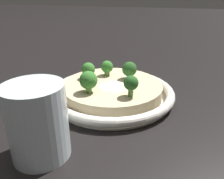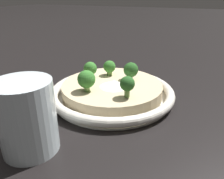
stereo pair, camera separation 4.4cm
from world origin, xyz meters
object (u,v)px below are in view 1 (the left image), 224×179
object	(u,v)px
risotto_bowl	(112,91)
broccoli_back_right	(107,67)
broccoli_left	(88,81)
broccoli_front_right	(129,69)
broccoli_front_left	(131,84)
drinking_glass	(38,122)
broccoli_back	(88,70)

from	to	relation	value
risotto_bowl	broccoli_back_right	bearing A→B (deg)	32.16
broccoli_left	broccoli_front_right	world-z (taller)	broccoli_left
broccoli_front_left	drinking_glass	world-z (taller)	drinking_glass
broccoli_back	broccoli_left	distance (m)	0.07
broccoli_back_right	drinking_glass	bearing A→B (deg)	178.75
broccoli_front_right	drinking_glass	size ratio (longest dim) A/B	0.36
broccoli_front_right	broccoli_front_left	bearing A→B (deg)	-162.83
risotto_bowl	broccoli_back_right	xyz separation A→B (m)	(0.04, 0.03, 0.04)
broccoli_back	broccoli_front_right	size ratio (longest dim) A/B	0.93
drinking_glass	broccoli_back	bearing A→B (deg)	7.09
risotto_bowl	drinking_glass	world-z (taller)	drinking_glass
risotto_bowl	broccoli_back_right	size ratio (longest dim) A/B	7.69
broccoli_left	drinking_glass	xyz separation A→B (m)	(-0.14, 0.01, -0.00)
broccoli_back	drinking_glass	distance (m)	0.21
risotto_bowl	drinking_glass	size ratio (longest dim) A/B	2.49
risotto_bowl	broccoli_front_left	world-z (taller)	broccoli_front_left
broccoli_back	broccoli_left	bearing A→B (deg)	-154.42
risotto_bowl	drinking_glass	bearing A→B (deg)	170.55
risotto_bowl	broccoli_front_left	distance (m)	0.08
broccoli_back	broccoli_front_left	size ratio (longest dim) A/B	0.89
broccoli_front_right	risotto_bowl	bearing A→B (deg)	145.91
broccoli_back	broccoli_left	size ratio (longest dim) A/B	0.86
broccoli_left	broccoli_front_right	bearing A→B (deg)	-30.09
broccoli_back	broccoli_front_left	world-z (taller)	broccoli_front_left
broccoli_back	broccoli_back_right	world-z (taller)	broccoli_back
risotto_bowl	broccoli_front_right	world-z (taller)	broccoli_front_right
risotto_bowl	broccoli_back	distance (m)	0.07
drinking_glass	risotto_bowl	bearing A→B (deg)	-9.45
broccoli_front_left	drinking_glass	size ratio (longest dim) A/B	0.38
risotto_bowl	broccoli_left	distance (m)	0.07
broccoli_left	broccoli_front_left	world-z (taller)	broccoli_left
drinking_glass	broccoli_back_right	bearing A→B (deg)	-1.25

